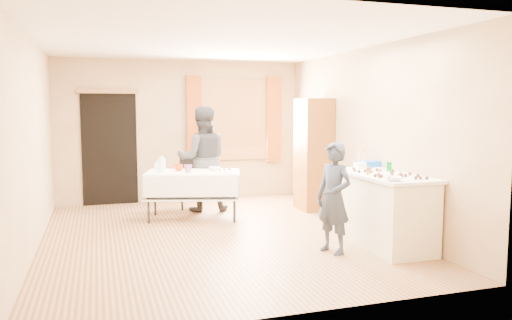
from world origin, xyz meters
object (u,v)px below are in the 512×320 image
object	(u,v)px
cabinet	(314,154)
chair	(191,192)
counter	(383,210)
woman	(203,159)
party_table	(193,191)
girl	(334,198)

from	to	relation	value
cabinet	chair	bearing A→B (deg)	159.59
cabinet	counter	size ratio (longest dim) A/B	1.26
counter	woman	xyz separation A→B (m)	(-1.72, 2.80, 0.43)
woman	counter	bearing A→B (deg)	130.77
party_table	chair	xyz separation A→B (m)	(0.13, 0.87, -0.17)
girl	cabinet	bearing A→B (deg)	137.74
girl	woman	world-z (taller)	woman
cabinet	party_table	bearing A→B (deg)	-176.32
cabinet	girl	distance (m)	2.60
cabinet	woman	size ratio (longest dim) A/B	1.07
counter	woman	bearing A→B (deg)	121.64
cabinet	counter	xyz separation A→B (m)	(-0.10, -2.35, -0.49)
counter	woman	size ratio (longest dim) A/B	0.85
counter	chair	distance (m)	3.61
cabinet	girl	size ratio (longest dim) A/B	1.42
party_table	woman	xyz separation A→B (m)	(0.27, 0.58, 0.43)
counter	girl	bearing A→B (deg)	-172.77
counter	party_table	bearing A→B (deg)	132.05
counter	girl	xyz separation A→B (m)	(-0.74, -0.09, 0.21)
woman	party_table	bearing A→B (deg)	73.81
cabinet	party_table	size ratio (longest dim) A/B	1.18
counter	chair	bearing A→B (deg)	121.22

